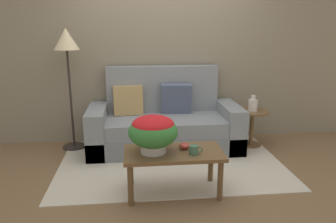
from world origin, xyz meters
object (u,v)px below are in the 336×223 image
snack_bowl (185,146)px  table_vase (253,105)px  coffee_table (174,158)px  side_table (252,121)px  couch (164,125)px  coffee_mug (194,150)px  floor_lamp (67,51)px  potted_plant (153,131)px

snack_bowl → table_vase: bearing=45.3°
coffee_table → side_table: bearing=43.9°
coffee_table → snack_bowl: bearing=23.9°
side_table → snack_bowl: size_ratio=4.61×
couch → coffee_mug: bearing=-83.4°
floor_lamp → coffee_mug: bearing=-46.8°
side_table → coffee_mug: 1.71m
floor_lamp → coffee_table: bearing=-48.9°
coffee_table → table_vase: bearing=43.8°
couch → table_vase: size_ratio=9.45×
coffee_table → side_table: (1.27, 1.22, -0.03)m
couch → side_table: size_ratio=3.95×
table_vase → snack_bowl: bearing=-134.7°
side_table → potted_plant: 1.94m
side_table → floor_lamp: size_ratio=0.32×
floor_lamp → potted_plant: (1.03, -1.42, -0.67)m
floor_lamp → table_vase: (2.48, -0.21, -0.73)m
floor_lamp → couch: bearing=-5.8°
couch → snack_bowl: size_ratio=18.18×
coffee_table → floor_lamp: bearing=131.1°
side_table → coffee_mug: bearing=-129.3°
coffee_table → potted_plant: size_ratio=2.03×
potted_plant → table_vase: size_ratio=2.23×
snack_bowl → table_vase: table_vase is taller
floor_lamp → potted_plant: 1.87m
coffee_table → table_vase: (1.25, 1.20, 0.22)m
coffee_mug → table_vase: (1.07, 1.30, 0.11)m
side_table → table_vase: bearing=-123.4°
couch → potted_plant: bearing=-100.1°
couch → coffee_mug: 1.40m
side_table → potted_plant: bearing=-140.2°
potted_plant → table_vase: potted_plant is taller
side_table → snack_bowl: (-1.15, -1.17, 0.13)m
couch → side_table: bearing=-3.0°
floor_lamp → potted_plant: size_ratio=3.37×
floor_lamp → snack_bowl: bearing=-45.2°
table_vase → floor_lamp: bearing=175.1°
potted_plant → coffee_mug: 0.44m
coffee_table → side_table: 1.76m
potted_plant → coffee_table: bearing=1.2°
couch → coffee_mug: couch is taller
floor_lamp → potted_plant: floor_lamp is taller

